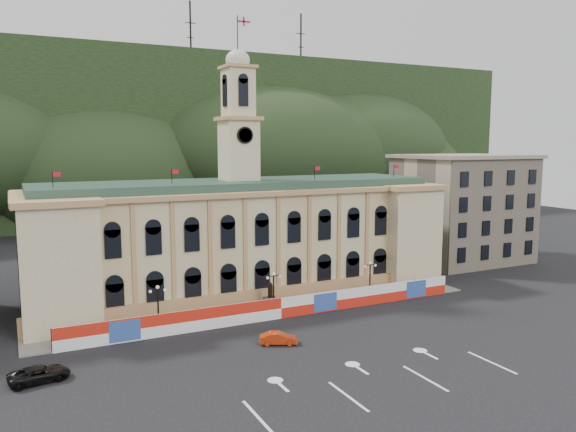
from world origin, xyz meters
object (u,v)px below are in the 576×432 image
statue (270,302)px  black_suv (39,374)px  red_sedan (279,338)px  lamp_center (274,289)px

statue → black_suv: statue is taller
red_sedan → black_suv: (-22.53, 0.94, 0.06)m
statue → red_sedan: (-3.94, -10.65, -0.54)m
black_suv → statue: bearing=-78.1°
lamp_center → black_suv: lamp_center is taller
statue → black_suv: 28.20m
statue → black_suv: size_ratio=0.69×
lamp_center → black_suv: 27.97m
lamp_center → red_sedan: lamp_center is taller
red_sedan → black_suv: size_ratio=0.77×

